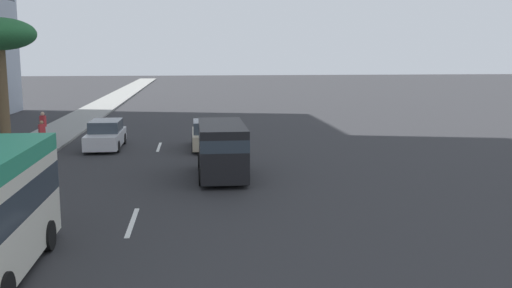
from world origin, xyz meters
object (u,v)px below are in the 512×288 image
object	(u,v)px
car_second	(106,135)
car_third	(208,135)
van_fourth	(222,147)
pedestrian_mid_block	(43,125)
pedestrian_near_lamp	(42,134)

from	to	relation	value
car_second	car_third	bearing A→B (deg)	82.31
car_second	van_fourth	distance (m)	10.41
pedestrian_mid_block	pedestrian_near_lamp	bearing A→B (deg)	129.07
car_second	pedestrian_mid_block	bearing A→B (deg)	-119.77
van_fourth	pedestrian_mid_block	distance (m)	14.74
car_second	van_fourth	size ratio (longest dim) A/B	0.91
car_second	car_third	size ratio (longest dim) A/B	1.03
pedestrian_near_lamp	pedestrian_mid_block	distance (m)	3.48
pedestrian_mid_block	car_third	bearing A→B (deg)	-171.55
car_second	pedestrian_near_lamp	xyz separation A→B (m)	(-1.10, 3.21, 0.28)
car_third	pedestrian_mid_block	size ratio (longest dim) A/B	2.58
car_second	van_fourth	xyz separation A→B (m)	(-8.34, -6.20, 0.59)
pedestrian_near_lamp	pedestrian_mid_block	bearing A→B (deg)	72.47
car_third	van_fourth	xyz separation A→B (m)	(-7.56, -0.41, 0.58)
car_third	pedestrian_near_lamp	size ratio (longest dim) A/B	2.78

